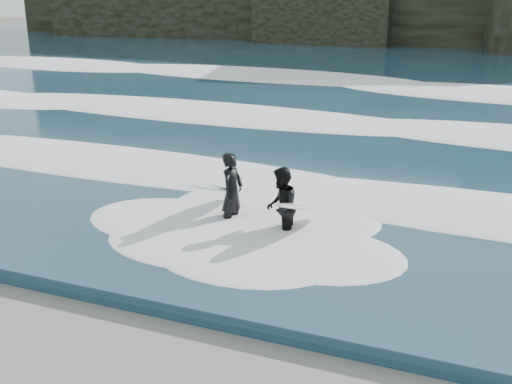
% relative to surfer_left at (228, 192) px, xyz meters
% --- Properties ---
extents(sea, '(90.00, 52.00, 0.30)m').
position_rel_surfer_left_xyz_m(sea, '(-0.14, 22.19, -0.72)').
color(sea, navy).
rests_on(sea, ground).
extents(foam_near, '(60.00, 3.20, 0.20)m').
position_rel_surfer_left_xyz_m(foam_near, '(-0.14, 2.19, -0.47)').
color(foam_near, white).
rests_on(foam_near, sea).
extents(foam_mid, '(60.00, 4.00, 0.24)m').
position_rel_surfer_left_xyz_m(foam_mid, '(-0.14, 9.19, -0.45)').
color(foam_mid, white).
rests_on(foam_mid, sea).
extents(foam_far, '(60.00, 4.80, 0.30)m').
position_rel_surfer_left_xyz_m(foam_far, '(-0.14, 18.19, -0.42)').
color(foam_far, white).
rests_on(foam_far, sea).
extents(surfer_left, '(0.96, 2.13, 1.72)m').
position_rel_surfer_left_xyz_m(surfer_left, '(0.00, 0.00, 0.00)').
color(surfer_left, black).
rests_on(surfer_left, ground).
extents(surfer_right, '(1.24, 1.95, 1.62)m').
position_rel_surfer_left_xyz_m(surfer_right, '(1.34, -0.29, -0.05)').
color(surfer_right, black).
rests_on(surfer_right, ground).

